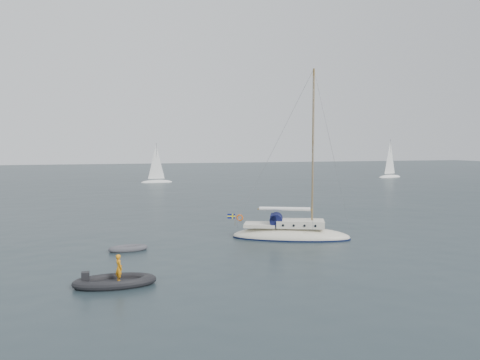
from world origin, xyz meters
name	(u,v)px	position (x,y,z in m)	size (l,w,h in m)	color
ground	(259,244)	(0.00, 0.00, 0.00)	(300.00, 300.00, 0.00)	black
sailboat	(291,225)	(2.95, 1.18, 0.99)	(9.17, 2.75, 13.06)	white
dinghy	(128,248)	(-8.93, 0.52, 0.16)	(2.56, 1.16, 0.37)	#525258
rib	(114,281)	(-10.05, -7.17, 0.25)	(4.09, 1.86, 1.58)	black
distant_yacht_c	(156,165)	(-0.45, 56.71, 3.34)	(5.89, 3.14, 7.81)	white
distant_yacht_b	(390,160)	(49.33, 56.14, 3.76)	(6.64, 3.54, 8.80)	white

